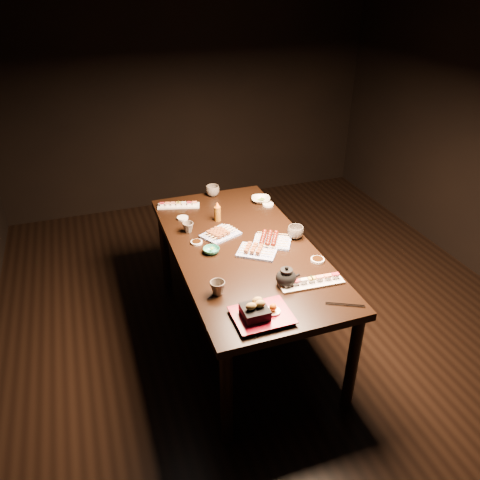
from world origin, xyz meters
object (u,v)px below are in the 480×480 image
yakitori_plate_right (257,249)px  condiment_bottle (217,211)px  teacup_far_right (213,191)px  dining_table (242,291)px  yakitori_plate_center (222,232)px  teacup_far_left (188,227)px  sushi_platter_far (178,204)px  teacup_mid_right (296,232)px  sushi_platter_near (311,281)px  teapot (286,276)px  teacup_near_left (218,288)px  edamame_bowl_cream (261,200)px  tempura_tray (262,310)px  yakitori_plate_left (219,232)px  edamame_bowl_green (211,250)px

yakitori_plate_right → condiment_bottle: (-0.11, 0.52, 0.04)m
yakitori_plate_right → teacup_far_right: size_ratio=2.26×
dining_table → condiment_bottle: (-0.05, 0.41, 0.45)m
yakitori_plate_center → teacup_far_left: teacup_far_left is taller
sushi_platter_far → yakitori_plate_right: yakitori_plate_right is taller
teacup_mid_right → condiment_bottle: 0.60m
sushi_platter_near → teapot: bearing=165.7°
teacup_near_left → teacup_far_right: size_ratio=0.81×
teacup_far_left → teapot: size_ratio=0.54×
teacup_near_left → dining_table: bearing=55.3°
teacup_near_left → teacup_far_left: teacup_near_left is taller
edamame_bowl_cream → sushi_platter_far: bearing=168.3°
edamame_bowl_cream → teacup_far_left: (-0.66, -0.29, 0.02)m
teapot → condiment_bottle: condiment_bottle is taller
sushi_platter_far → tempura_tray: size_ratio=1.04×
teacup_far_right → sushi_platter_near: bearing=-81.7°
edamame_bowl_cream → condiment_bottle: size_ratio=0.98×
yakitori_plate_center → teacup_far_left: (-0.21, 0.12, 0.01)m
teacup_mid_right → teacup_far_right: size_ratio=1.01×
sushi_platter_far → yakitori_plate_center: bearing=124.4°
edamame_bowl_cream → dining_table: bearing=-121.5°
tempura_tray → teapot: bearing=43.7°
teacup_mid_right → yakitori_plate_left: bearing=156.9°
teacup_mid_right → sushi_platter_far: bearing=131.2°
teacup_mid_right → teacup_far_left: 0.75m
dining_table → teacup_mid_right: size_ratio=16.39×
sushi_platter_far → yakitori_plate_left: (0.16, -0.53, 0.01)m
yakitori_plate_right → sushi_platter_near: bearing=-32.8°
sushi_platter_far → teacup_far_left: (-0.03, -0.42, 0.02)m
teacup_mid_right → teapot: size_ratio=0.76×
edamame_bowl_green → teacup_far_left: (-0.08, 0.32, 0.02)m
teacup_far_left → condiment_bottle: (0.25, 0.10, 0.04)m
edamame_bowl_cream → teacup_near_left: 1.24m
edamame_bowl_green → sushi_platter_near: bearing=-49.2°
yakitori_plate_right → tempura_tray: 0.65m
tempura_tray → teacup_far_right: tempura_tray is taller
dining_table → teacup_far_right: (0.04, 0.83, 0.42)m
yakitori_plate_center → teapot: bearing=-97.0°
teacup_far_right → teacup_mid_right: bearing=-68.0°
teacup_mid_right → condiment_bottle: size_ratio=0.74×
sushi_platter_far → teacup_far_right: (0.31, 0.10, 0.02)m
yakitori_plate_right → edamame_bowl_cream: size_ratio=1.68×
sushi_platter_far → teapot: bearing=122.0°
teacup_near_left → teapot: teapot is taller
sushi_platter_near → edamame_bowl_cream: size_ratio=2.66×
yakitori_plate_left → edamame_bowl_green: bearing=-147.5°
edamame_bowl_cream → condiment_bottle: 0.46m
dining_table → teacup_far_left: teacup_far_left is taller
sushi_platter_near → yakitori_plate_left: bearing=118.5°
condiment_bottle → yakitori_plate_center: bearing=-98.6°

